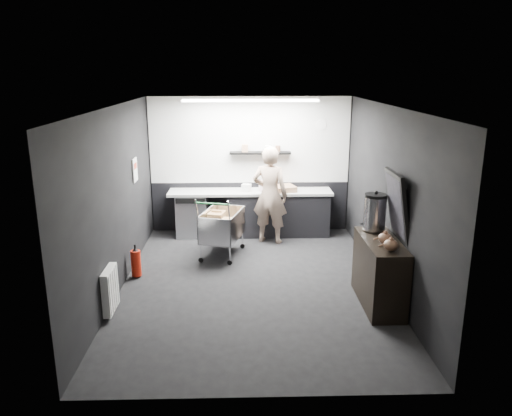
{
  "coord_description": "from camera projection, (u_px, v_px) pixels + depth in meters",
  "views": [
    {
      "loc": [
        -0.16,
        -7.09,
        3.2
      ],
      "look_at": [
        0.06,
        0.4,
        1.11
      ],
      "focal_mm": 35.0,
      "sensor_mm": 36.0,
      "label": 1
    }
  ],
  "objects": [
    {
      "name": "poster_red_band",
      "position": [
        135.0,
        166.0,
        8.46
      ],
      "size": [
        0.02,
        0.22,
        0.1
      ],
      "primitive_type": "cube",
      "color": "red",
      "rests_on": "poster"
    },
    {
      "name": "wall_back",
      "position": [
        250.0,
        165.0,
        9.98
      ],
      "size": [
        5.5,
        0.0,
        5.5
      ],
      "primitive_type": "plane",
      "rotation": [
        1.57,
        0.0,
        0.0
      ],
      "color": "black",
      "rests_on": "floor"
    },
    {
      "name": "kitchen_wall_panel",
      "position": [
        250.0,
        140.0,
        9.82
      ],
      "size": [
        3.95,
        0.02,
        1.7
      ],
      "primitive_type": "cube",
      "color": "silver",
      "rests_on": "wall_back"
    },
    {
      "name": "wall_right",
      "position": [
        388.0,
        199.0,
        7.39
      ],
      "size": [
        0.0,
        5.5,
        5.5
      ],
      "primitive_type": "plane",
      "rotation": [
        1.57,
        0.0,
        -1.57
      ],
      "color": "black",
      "rests_on": "floor"
    },
    {
      "name": "wall_front",
      "position": [
        259.0,
        274.0,
        4.68
      ],
      "size": [
        5.5,
        0.0,
        5.5
      ],
      "primitive_type": "plane",
      "rotation": [
        -1.57,
        0.0,
        0.0
      ],
      "color": "black",
      "rests_on": "floor"
    },
    {
      "name": "poster",
      "position": [
        135.0,
        170.0,
        8.47
      ],
      "size": [
        0.02,
        0.3,
        0.4
      ],
      "primitive_type": "cube",
      "color": "silver",
      "rests_on": "wall_left"
    },
    {
      "name": "person",
      "position": [
        270.0,
        195.0,
        9.35
      ],
      "size": [
        0.78,
        0.64,
        1.85
      ],
      "primitive_type": "imported",
      "rotation": [
        0.0,
        0.0,
        2.81
      ],
      "color": "beige",
      "rests_on": "floor"
    },
    {
      "name": "pink_tub",
      "position": [
        264.0,
        186.0,
        9.76
      ],
      "size": [
        0.2,
        0.2,
        0.2
      ],
      "primitive_type": "cylinder",
      "color": "beige",
      "rests_on": "prep_counter"
    },
    {
      "name": "ceiling",
      "position": [
        253.0,
        106.0,
        6.97
      ],
      "size": [
        5.5,
        5.5,
        0.0
      ],
      "primitive_type": "plane",
      "rotation": [
        3.14,
        0.0,
        0.0
      ],
      "color": "white",
      "rests_on": "wall_back"
    },
    {
      "name": "shopping_cart",
      "position": [
        222.0,
        227.0,
        8.77
      ],
      "size": [
        0.83,
        1.14,
        1.1
      ],
      "color": "silver",
      "rests_on": "floor"
    },
    {
      "name": "ceiling_strip",
      "position": [
        250.0,
        101.0,
        8.76
      ],
      "size": [
        2.4,
        0.2,
        0.04
      ],
      "primitive_type": "cube",
      "color": "white",
      "rests_on": "ceiling"
    },
    {
      "name": "floating_shelf",
      "position": [
        260.0,
        153.0,
        9.79
      ],
      "size": [
        1.2,
        0.22,
        0.04
      ],
      "primitive_type": "cube",
      "color": "black",
      "rests_on": "wall_back"
    },
    {
      "name": "fire_extinguisher",
      "position": [
        136.0,
        262.0,
        7.9
      ],
      "size": [
        0.16,
        0.16,
        0.52
      ],
      "color": "#B61D0C",
      "rests_on": "floor"
    },
    {
      "name": "white_container",
      "position": [
        246.0,
        188.0,
        9.71
      ],
      "size": [
        0.2,
        0.17,
        0.15
      ],
      "primitive_type": "cube",
      "rotation": [
        0.0,
        0.0,
        -0.31
      ],
      "color": "white",
      "rests_on": "prep_counter"
    },
    {
      "name": "prep_counter",
      "position": [
        257.0,
        212.0,
        9.9
      ],
      "size": [
        3.2,
        0.61,
        0.9
      ],
      "color": "black",
      "rests_on": "floor"
    },
    {
      "name": "radiator",
      "position": [
        110.0,
        290.0,
        6.68
      ],
      "size": [
        0.1,
        0.5,
        0.6
      ],
      "primitive_type": "cube",
      "color": "white",
      "rests_on": "wall_left"
    },
    {
      "name": "dado_panel",
      "position": [
        250.0,
        206.0,
        10.19
      ],
      "size": [
        3.95,
        0.02,
        1.0
      ],
      "primitive_type": "cube",
      "color": "black",
      "rests_on": "wall_back"
    },
    {
      "name": "floor",
      "position": [
        253.0,
        284.0,
        7.69
      ],
      "size": [
        5.5,
        5.5,
        0.0
      ],
      "primitive_type": "plane",
      "color": "black",
      "rests_on": "ground"
    },
    {
      "name": "sideboard",
      "position": [
        380.0,
        263.0,
        6.93
      ],
      "size": [
        0.54,
        1.26,
        1.89
      ],
      "color": "black",
      "rests_on": "floor"
    },
    {
      "name": "wall_clock",
      "position": [
        321.0,
        125.0,
        9.77
      ],
      "size": [
        0.2,
        0.03,
        0.2
      ],
      "primitive_type": "cylinder",
      "rotation": [
        1.57,
        0.0,
        0.0
      ],
      "color": "white",
      "rests_on": "wall_back"
    },
    {
      "name": "cardboard_box",
      "position": [
        281.0,
        189.0,
        9.74
      ],
      "size": [
        0.62,
        0.54,
        0.11
      ],
      "primitive_type": "cube",
      "rotation": [
        0.0,
        0.0,
        0.29
      ],
      "color": "#966F50",
      "rests_on": "prep_counter"
    },
    {
      "name": "wall_left",
      "position": [
        116.0,
        201.0,
        7.28
      ],
      "size": [
        0.0,
        5.5,
        5.5
      ],
      "primitive_type": "plane",
      "rotation": [
        1.57,
        0.0,
        1.57
      ],
      "color": "black",
      "rests_on": "floor"
    }
  ]
}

